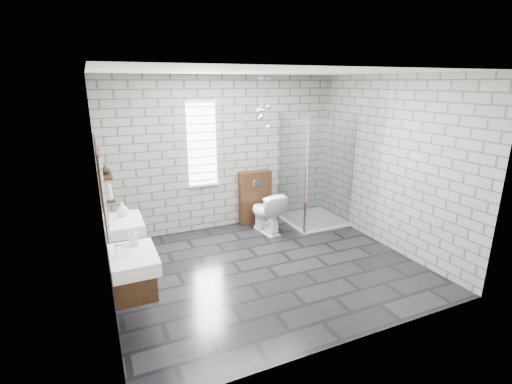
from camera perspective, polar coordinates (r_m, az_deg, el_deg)
floor at (r=5.50m, az=1.77°, el=-11.51°), size 4.20×3.60×0.02m
ceiling at (r=4.85m, az=2.07°, el=18.13°), size 4.20×3.60×0.02m
wall_back at (r=6.64m, az=-4.98°, el=5.87°), size 4.20×0.02×2.70m
wall_front at (r=3.54m, az=14.87°, el=-4.34°), size 4.20×0.02×2.70m
wall_left at (r=4.52m, az=-22.88°, el=-0.52°), size 0.02×3.60×2.70m
wall_right at (r=6.20m, az=19.77°, el=4.19°), size 0.02×3.60×2.70m
vanity_left at (r=4.19m, az=-18.87°, el=-10.15°), size 0.47×0.70×1.57m
vanity_right at (r=5.19m, az=-20.12°, el=-5.03°), size 0.47×0.70×1.57m
shelf_lower at (r=4.49m, az=-21.80°, el=-0.94°), size 0.14×0.30×0.03m
shelf_upper at (r=4.42m, az=-22.16°, el=2.27°), size 0.14×0.30×0.03m
window at (r=6.46m, az=-8.32°, el=7.27°), size 0.56×0.05×1.48m
cistern_panel at (r=6.94m, az=-0.16°, el=-0.81°), size 0.60×0.20×1.00m
flush_plate at (r=6.77m, az=0.20°, el=1.37°), size 0.18×0.01×0.12m
shower_enclosure at (r=6.94m, az=8.73°, el=-0.99°), size 1.00×1.00×2.03m
pendant_cluster at (r=6.36m, az=1.21°, el=11.97°), size 0.29×0.27×0.90m
toilet at (r=6.56m, az=1.60°, el=-3.12°), size 0.50×0.76×0.73m
soap_bottle_a at (r=4.32m, az=-18.35°, el=-6.42°), size 0.10×0.10×0.21m
soap_bottle_b at (r=5.27m, az=-19.84°, el=-2.52°), size 0.16×0.16×0.19m
soap_bottle_c at (r=4.36m, az=-21.78°, el=0.28°), size 0.09×0.09×0.22m
vase at (r=4.44m, az=-22.15°, el=3.26°), size 0.12×0.12×0.11m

